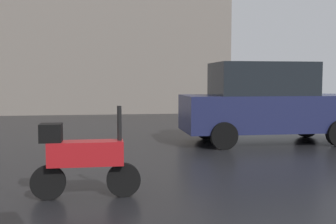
% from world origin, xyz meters
% --- Properties ---
extents(parked_scooter, '(1.45, 0.32, 1.23)m').
position_xyz_m(parked_scooter, '(0.94, 2.97, 0.56)').
color(parked_scooter, black).
rests_on(parked_scooter, ground).
extents(parked_car_left, '(4.36, 1.83, 2.01)m').
position_xyz_m(parked_car_left, '(5.26, 7.30, 1.00)').
color(parked_car_left, '#1E234C').
rests_on(parked_car_left, ground).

